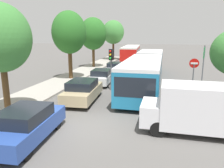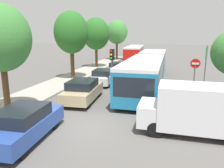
{
  "view_description": "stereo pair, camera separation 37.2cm",
  "coord_description": "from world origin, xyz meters",
  "px_view_note": "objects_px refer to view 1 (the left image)",
  "views": [
    {
      "loc": [
        3.41,
        -9.66,
        4.52
      ],
      "look_at": [
        0.2,
        4.67,
        1.2
      ],
      "focal_mm": 35.0,
      "sensor_mm": 36.0,
      "label": 1
    },
    {
      "loc": [
        3.77,
        -9.58,
        4.52
      ],
      "look_at": [
        0.2,
        4.67,
        1.2
      ],
      "focal_mm": 35.0,
      "sensor_mm": 36.0,
      "label": 2
    }
  ],
  "objects_px": {
    "queued_car_blue": "(26,125)",
    "tree_left_mid": "(69,33)",
    "city_bus_rear": "(131,52)",
    "direction_sign_post": "(204,57)",
    "no_entry_sign": "(194,71)",
    "tree_left_near": "(0,38)",
    "articulated_bus": "(147,67)",
    "tree_left_far": "(93,34)",
    "traffic_light": "(111,60)",
    "white_van": "(201,108)",
    "queued_car_white": "(102,77)",
    "queued_car_tan": "(83,91)",
    "queued_car_silver": "(115,68)",
    "tree_left_distant": "(113,33)"
  },
  "relations": [
    {
      "from": "white_van",
      "to": "traffic_light",
      "type": "xyz_separation_m",
      "value": [
        -5.84,
        7.04,
        1.26
      ]
    },
    {
      "from": "queued_car_white",
      "to": "tree_left_near",
      "type": "distance_m",
      "value": 10.21
    },
    {
      "from": "white_van",
      "to": "tree_left_near",
      "type": "distance_m",
      "value": 10.7
    },
    {
      "from": "queued_car_silver",
      "to": "traffic_light",
      "type": "relative_size",
      "value": 1.17
    },
    {
      "from": "queued_car_white",
      "to": "tree_left_far",
      "type": "distance_m",
      "value": 11.33
    },
    {
      "from": "articulated_bus",
      "to": "tree_left_far",
      "type": "distance_m",
      "value": 11.98
    },
    {
      "from": "city_bus_rear",
      "to": "tree_left_far",
      "type": "relative_size",
      "value": 1.73
    },
    {
      "from": "articulated_bus",
      "to": "queued_car_tan",
      "type": "bearing_deg",
      "value": -28.44
    },
    {
      "from": "queued_car_blue",
      "to": "tree_left_mid",
      "type": "xyz_separation_m",
      "value": [
        -3.49,
        13.0,
        3.96
      ]
    },
    {
      "from": "city_bus_rear",
      "to": "queued_car_white",
      "type": "xyz_separation_m",
      "value": [
        -0.02,
        -20.05,
        -0.76
      ]
    },
    {
      "from": "tree_left_distant",
      "to": "direction_sign_post",
      "type": "bearing_deg",
      "value": -55.16
    },
    {
      "from": "city_bus_rear",
      "to": "queued_car_tan",
      "type": "height_order",
      "value": "city_bus_rear"
    },
    {
      "from": "traffic_light",
      "to": "tree_left_distant",
      "type": "height_order",
      "value": "tree_left_distant"
    },
    {
      "from": "tree_left_far",
      "to": "queued_car_blue",
      "type": "bearing_deg",
      "value": -80.32
    },
    {
      "from": "queued_car_tan",
      "to": "queued_car_silver",
      "type": "distance_m",
      "value": 11.28
    },
    {
      "from": "queued_car_tan",
      "to": "traffic_light",
      "type": "xyz_separation_m",
      "value": [
        1.2,
        3.5,
        1.74
      ]
    },
    {
      "from": "city_bus_rear",
      "to": "direction_sign_post",
      "type": "relative_size",
      "value": 3.29
    },
    {
      "from": "queued_car_blue",
      "to": "tree_left_far",
      "type": "relative_size",
      "value": 0.64
    },
    {
      "from": "direction_sign_post",
      "to": "white_van",
      "type": "bearing_deg",
      "value": 93.88
    },
    {
      "from": "articulated_bus",
      "to": "tree_left_mid",
      "type": "relative_size",
      "value": 2.61
    },
    {
      "from": "queued_car_silver",
      "to": "traffic_light",
      "type": "xyz_separation_m",
      "value": [
        1.35,
        -7.78,
        1.81
      ]
    },
    {
      "from": "tree_left_far",
      "to": "traffic_light",
      "type": "bearing_deg",
      "value": -66.29
    },
    {
      "from": "queued_car_white",
      "to": "direction_sign_post",
      "type": "xyz_separation_m",
      "value": [
        9.1,
        1.87,
        1.86
      ]
    },
    {
      "from": "traffic_light",
      "to": "tree_left_far",
      "type": "bearing_deg",
      "value": -136.95
    },
    {
      "from": "direction_sign_post",
      "to": "tree_left_distant",
      "type": "relative_size",
      "value": 0.51
    },
    {
      "from": "city_bus_rear",
      "to": "queued_car_white",
      "type": "height_order",
      "value": "city_bus_rear"
    },
    {
      "from": "queued_car_blue",
      "to": "traffic_light",
      "type": "bearing_deg",
      "value": -12.4
    },
    {
      "from": "traffic_light",
      "to": "queued_car_white",
      "type": "bearing_deg",
      "value": -126.4
    },
    {
      "from": "traffic_light",
      "to": "tree_left_mid",
      "type": "height_order",
      "value": "tree_left_mid"
    },
    {
      "from": "tree_left_mid",
      "to": "traffic_light",
      "type": "bearing_deg",
      "value": -34.51
    },
    {
      "from": "tree_left_distant",
      "to": "no_entry_sign",
      "type": "bearing_deg",
      "value": -63.41
    },
    {
      "from": "city_bus_rear",
      "to": "no_entry_sign",
      "type": "height_order",
      "value": "no_entry_sign"
    },
    {
      "from": "queued_car_white",
      "to": "white_van",
      "type": "distance_m",
      "value": 11.57
    },
    {
      "from": "queued_car_white",
      "to": "direction_sign_post",
      "type": "distance_m",
      "value": 9.48
    },
    {
      "from": "queued_car_tan",
      "to": "traffic_light",
      "type": "distance_m",
      "value": 4.08
    },
    {
      "from": "tree_left_mid",
      "to": "tree_left_far",
      "type": "distance_m",
      "value": 8.42
    },
    {
      "from": "queued_car_white",
      "to": "tree_left_mid",
      "type": "bearing_deg",
      "value": 65.18
    },
    {
      "from": "queued_car_tan",
      "to": "direction_sign_post",
      "type": "relative_size",
      "value": 1.23
    },
    {
      "from": "no_entry_sign",
      "to": "tree_left_near",
      "type": "distance_m",
      "value": 12.93
    },
    {
      "from": "articulated_bus",
      "to": "tree_left_distant",
      "type": "bearing_deg",
      "value": -157.38
    },
    {
      "from": "tree_left_far",
      "to": "queued_car_white",
      "type": "bearing_deg",
      "value": -68.68
    },
    {
      "from": "tree_left_far",
      "to": "queued_car_tan",
      "type": "bearing_deg",
      "value": -75.34
    },
    {
      "from": "queued_car_silver",
      "to": "tree_left_distant",
      "type": "height_order",
      "value": "tree_left_distant"
    },
    {
      "from": "tree_left_near",
      "to": "queued_car_tan",
      "type": "bearing_deg",
      "value": 48.0
    },
    {
      "from": "queued_car_silver",
      "to": "direction_sign_post",
      "type": "relative_size",
      "value": 1.1
    },
    {
      "from": "articulated_bus",
      "to": "traffic_light",
      "type": "distance_m",
      "value": 4.49
    },
    {
      "from": "tree_left_mid",
      "to": "queued_car_blue",
      "type": "bearing_deg",
      "value": -74.97
    },
    {
      "from": "articulated_bus",
      "to": "queued_car_white",
      "type": "bearing_deg",
      "value": -69.39
    },
    {
      "from": "white_van",
      "to": "articulated_bus",
      "type": "bearing_deg",
      "value": -72.13
    },
    {
      "from": "traffic_light",
      "to": "tree_left_mid",
      "type": "bearing_deg",
      "value": -105.17
    }
  ]
}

